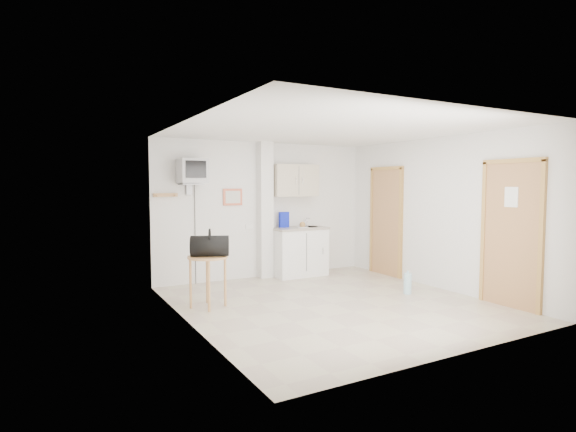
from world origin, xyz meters
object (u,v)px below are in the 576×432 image
crt_television (192,172)px  water_bottle (408,283)px  duffel_bag (210,246)px  round_table (208,264)px

crt_television → water_bottle: 3.94m
water_bottle → duffel_bag: bearing=166.1°
water_bottle → round_table: bearing=165.5°
crt_television → round_table: crt_television is taller
round_table → water_bottle: 3.14m
crt_television → water_bottle: crt_television is taller
round_table → water_bottle: (3.01, -0.78, -0.44)m
crt_television → duffel_bag: (-0.18, -1.38, -1.06)m
crt_television → round_table: bearing=-98.5°
crt_television → round_table: size_ratio=2.96×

